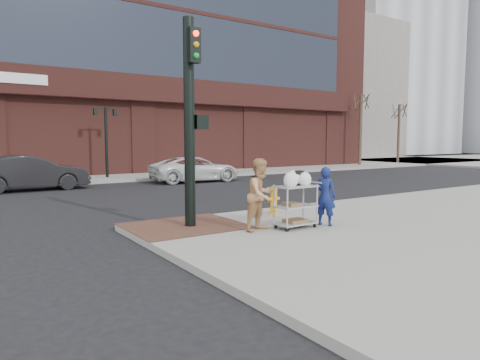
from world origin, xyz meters
TOP-DOWN VIEW (x-y plane):
  - ground at (0.00, 0.00)m, footprint 220.00×220.00m
  - sidewalk_far at (12.50, 32.00)m, footprint 65.00×36.00m
  - brick_curb_ramp at (-0.60, 0.90)m, footprint 2.80×2.40m
  - bank_building at (5.00, 31.00)m, footprint 42.00×26.00m
  - filler_block at (40.00, 38.00)m, footprint 14.00×20.00m
  - bare_tree_a at (24.00, 16.50)m, footprint 1.80×1.80m
  - bare_tree_b at (30.00, 17.00)m, footprint 1.80×1.80m
  - lamp_post at (2.00, 16.00)m, footprint 1.32×0.22m
  - traffic_signal_pole at (-0.48, 0.77)m, footprint 0.61×0.51m
  - woman_blue at (2.32, -0.97)m, footprint 0.55×0.63m
  - pedestrian_tan at (0.65, -0.57)m, footprint 0.96×0.84m
  - sedan_dark at (-2.41, 12.66)m, footprint 4.90×1.86m
  - minivan_white at (5.70, 12.24)m, footprint 5.08×2.56m
  - utility_cart at (1.49, -0.82)m, footprint 1.01×0.58m
  - fire_hydrant at (2.31, 1.05)m, footprint 0.39×0.27m

SIDE VIEW (x-z plane):
  - ground at x=0.00m, z-range 0.00..0.00m
  - sidewalk_far at x=12.50m, z-range 0.00..0.15m
  - brick_curb_ramp at x=-0.60m, z-range 0.15..0.16m
  - fire_hydrant at x=2.31m, z-range 0.16..0.98m
  - minivan_white at x=5.70m, z-range 0.00..1.38m
  - utility_cart at x=1.49m, z-range 0.09..1.47m
  - sedan_dark at x=-2.41m, z-range 0.00..1.60m
  - woman_blue at x=2.32m, z-range 0.15..1.61m
  - pedestrian_tan at x=0.65m, z-range 0.15..1.84m
  - lamp_post at x=2.00m, z-range 0.62..4.62m
  - traffic_signal_pole at x=-0.48m, z-range 0.33..5.33m
  - bare_tree_b at x=30.00m, z-range 2.44..9.14m
  - bare_tree_a at x=24.00m, z-range 2.67..9.87m
  - filler_block at x=40.00m, z-range 0.00..18.00m
  - bank_building at x=5.00m, z-range 0.15..28.15m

